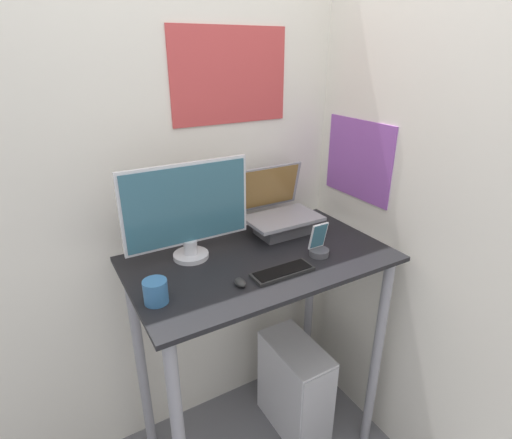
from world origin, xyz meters
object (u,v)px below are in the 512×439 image
Objects in this scene: keyboard at (282,272)px; mouse at (240,283)px; cell_phone at (319,247)px; computer_tower at (295,387)px; monitor at (188,212)px; laptop at (280,217)px.

keyboard is 0.19m from mouse.
cell_phone is 0.90m from computer_tower.
computer_tower is (0.21, 0.16, -0.86)m from keyboard.
cell_phone is (0.41, 0.05, 0.02)m from mouse.
monitor is at bearing 130.51° from keyboard.
cell_phone is at bearing -86.06° from computer_tower.
laptop is 0.65× the size of computer_tower.
keyboard is 0.23m from cell_phone.
mouse is at bearing -139.94° from laptop.
keyboard is 0.91m from computer_tower.
cell_phone reaches higher than keyboard.
keyboard is at bearing -166.69° from cell_phone.
monitor is at bearing -176.40° from laptop.
laptop is 5.70× the size of mouse.
monitor is 3.66× the size of cell_phone.
laptop is at bearing 92.43° from cell_phone.
laptop is 1.36× the size of keyboard.
mouse reaches higher than computer_tower.
laptop is at bearing 40.06° from mouse.
monitor is 1.00× the size of computer_tower.
monitor is at bearing 152.17° from cell_phone.
cell_phone is (0.22, 0.05, 0.03)m from keyboard.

